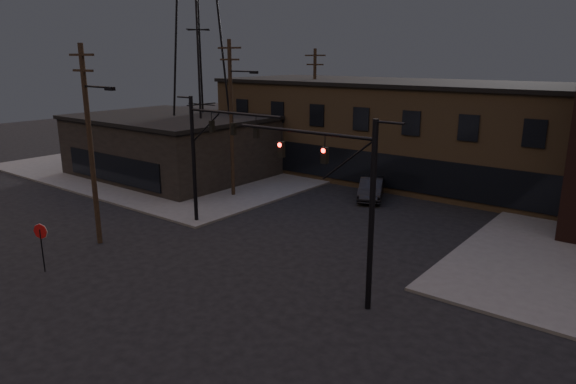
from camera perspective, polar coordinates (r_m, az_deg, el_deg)
The scene contains 12 objects.
ground at distance 23.12m, azimuth -11.52°, elevation -12.00°, with size 140.00×140.00×0.00m, color black.
sidewalk_nw at distance 52.74m, azimuth -9.07°, elevation 3.46°, with size 30.00×30.00×0.15m, color #474744.
building_row at distance 44.57m, azimuth 16.69°, elevation 6.07°, with size 40.00×12.00×8.00m, color brown.
building_left at distance 46.95m, azimuth -12.86°, elevation 4.88°, with size 16.00×12.00×5.00m, color black.
traffic_signal_near at distance 21.28m, azimuth 6.69°, elevation 0.06°, with size 7.12×0.24×8.00m.
traffic_signal_far at distance 31.46m, azimuth -8.95°, elevation 4.95°, with size 7.12×0.24×8.00m.
stop_sign at distance 27.77m, azimuth -25.77°, elevation -4.46°, with size 0.72×0.33×2.48m.
utility_pole_near at distance 29.92m, azimuth -21.08°, elevation 5.29°, with size 3.70×0.28×11.00m.
utility_pole_mid at distance 38.10m, azimuth -6.27°, elevation 8.44°, with size 3.70×0.28×11.50m.
utility_pole_far at distance 48.03m, azimuth 2.95°, elevation 9.41°, with size 2.20×0.28×11.00m.
transmission_tower at distance 46.14m, azimuth -9.95°, elevation 17.34°, with size 7.00×7.00×25.00m, color black, non-canonical shape.
car_crossing at distance 38.69m, azimuth 9.22°, elevation 0.38°, with size 1.66×4.75×1.57m, color black.
Camera 1 is at (15.99, -13.12, 10.32)m, focal length 32.00 mm.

